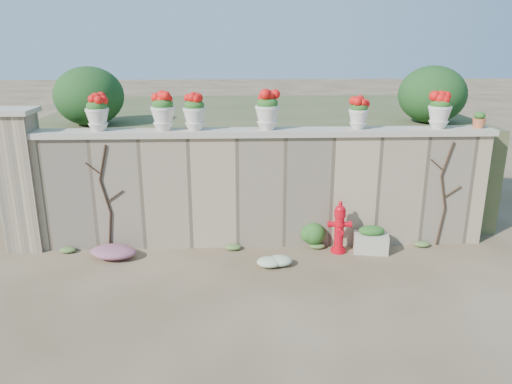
{
  "coord_description": "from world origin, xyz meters",
  "views": [
    {
      "loc": [
        -0.43,
        -6.67,
        3.6
      ],
      "look_at": [
        -0.1,
        1.4,
        1.1
      ],
      "focal_mm": 35.0,
      "sensor_mm": 36.0,
      "label": 1
    }
  ],
  "objects_px": {
    "fire_hydrant": "(339,227)",
    "urn_pot_0": "(97,113)",
    "terracotta_pot": "(479,121)",
    "planter_box": "(371,240)"
  },
  "relations": [
    {
      "from": "fire_hydrant",
      "to": "urn_pot_0",
      "type": "height_order",
      "value": "urn_pot_0"
    },
    {
      "from": "planter_box",
      "to": "urn_pot_0",
      "type": "bearing_deg",
      "value": -176.02
    },
    {
      "from": "fire_hydrant",
      "to": "terracotta_pot",
      "type": "xyz_separation_m",
      "value": [
        2.45,
        0.46,
        1.76
      ]
    },
    {
      "from": "fire_hydrant",
      "to": "terracotta_pot",
      "type": "bearing_deg",
      "value": 14.35
    },
    {
      "from": "fire_hydrant",
      "to": "terracotta_pot",
      "type": "distance_m",
      "value": 3.05
    },
    {
      "from": "fire_hydrant",
      "to": "urn_pot_0",
      "type": "bearing_deg",
      "value": 177.22
    },
    {
      "from": "fire_hydrant",
      "to": "planter_box",
      "type": "height_order",
      "value": "fire_hydrant"
    },
    {
      "from": "planter_box",
      "to": "urn_pot_0",
      "type": "relative_size",
      "value": 1.04
    },
    {
      "from": "planter_box",
      "to": "fire_hydrant",
      "type": "bearing_deg",
      "value": -172.51
    },
    {
      "from": "fire_hydrant",
      "to": "urn_pot_0",
      "type": "distance_m",
      "value": 4.55
    }
  ]
}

